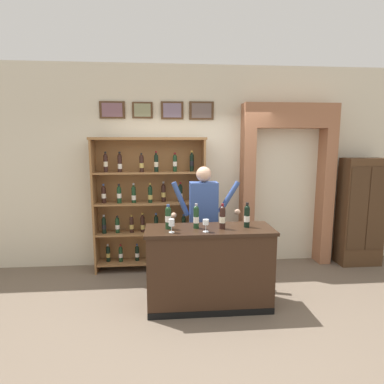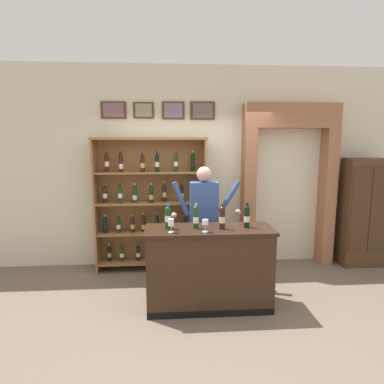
{
  "view_description": "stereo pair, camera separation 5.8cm",
  "coord_description": "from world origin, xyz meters",
  "px_view_note": "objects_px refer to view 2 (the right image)",
  "views": [
    {
      "loc": [
        -0.41,
        -3.8,
        2.07
      ],
      "look_at": [
        -0.07,
        0.25,
        1.42
      ],
      "focal_mm": 30.34,
      "sensor_mm": 36.0,
      "label": 1
    },
    {
      "loc": [
        -0.36,
        -3.8,
        2.07
      ],
      "look_at": [
        -0.07,
        0.25,
        1.42
      ],
      "focal_mm": 30.34,
      "sensor_mm": 36.0,
      "label": 2
    }
  ],
  "objects_px": {
    "wine_shelf": "(151,201)",
    "tasting_bottle_rosso": "(222,217)",
    "tasting_bottle_prosecco": "(168,217)",
    "shopkeeper": "(204,213)",
    "tasting_bottle_riserva": "(247,216)",
    "tasting_bottle_brunello": "(196,217)",
    "wine_glass_left": "(171,223)",
    "tasting_counter": "(209,268)",
    "wine_glass_spare": "(205,223)",
    "side_cabinet": "(363,212)"
  },
  "relations": [
    {
      "from": "wine_shelf",
      "to": "tasting_bottle_rosso",
      "type": "distance_m",
      "value": 1.62
    },
    {
      "from": "tasting_bottle_prosecco",
      "to": "tasting_bottle_rosso",
      "type": "relative_size",
      "value": 0.97
    },
    {
      "from": "wine_shelf",
      "to": "shopkeeper",
      "type": "xyz_separation_m",
      "value": [
        0.78,
        -0.66,
        -0.05
      ]
    },
    {
      "from": "shopkeeper",
      "to": "tasting_bottle_riserva",
      "type": "distance_m",
      "value": 0.78
    },
    {
      "from": "shopkeeper",
      "to": "tasting_bottle_rosso",
      "type": "relative_size",
      "value": 5.51
    },
    {
      "from": "tasting_bottle_brunello",
      "to": "wine_shelf",
      "type": "bearing_deg",
      "value": 115.5
    },
    {
      "from": "shopkeeper",
      "to": "wine_glass_left",
      "type": "bearing_deg",
      "value": -121.05
    },
    {
      "from": "tasting_counter",
      "to": "wine_glass_left",
      "type": "height_order",
      "value": "wine_glass_left"
    },
    {
      "from": "tasting_counter",
      "to": "wine_shelf",
      "type": "bearing_deg",
      "value": 120.83
    },
    {
      "from": "tasting_bottle_brunello",
      "to": "tasting_bottle_rosso",
      "type": "distance_m",
      "value": 0.32
    },
    {
      "from": "wine_shelf",
      "to": "tasting_bottle_prosecco",
      "type": "distance_m",
      "value": 1.31
    },
    {
      "from": "tasting_bottle_prosecco",
      "to": "wine_glass_left",
      "type": "distance_m",
      "value": 0.17
    },
    {
      "from": "tasting_bottle_rosso",
      "to": "wine_glass_spare",
      "type": "relative_size",
      "value": 2.08
    },
    {
      "from": "wine_glass_spare",
      "to": "side_cabinet",
      "type": "bearing_deg",
      "value": 26.29
    },
    {
      "from": "shopkeeper",
      "to": "tasting_bottle_riserva",
      "type": "bearing_deg",
      "value": -53.61
    },
    {
      "from": "side_cabinet",
      "to": "tasting_bottle_riserva",
      "type": "distance_m",
      "value": 2.56
    },
    {
      "from": "wine_glass_spare",
      "to": "tasting_counter",
      "type": "bearing_deg",
      "value": 67.39
    },
    {
      "from": "tasting_bottle_brunello",
      "to": "wine_glass_left",
      "type": "bearing_deg",
      "value": -151.96
    },
    {
      "from": "wine_shelf",
      "to": "tasting_bottle_riserva",
      "type": "height_order",
      "value": "wine_shelf"
    },
    {
      "from": "tasting_bottle_riserva",
      "to": "wine_glass_spare",
      "type": "xyz_separation_m",
      "value": [
        -0.53,
        -0.17,
        -0.04
      ]
    },
    {
      "from": "tasting_bottle_rosso",
      "to": "tasting_bottle_prosecco",
      "type": "bearing_deg",
      "value": 175.2
    },
    {
      "from": "tasting_bottle_prosecco",
      "to": "wine_glass_left",
      "type": "height_order",
      "value": "tasting_bottle_prosecco"
    },
    {
      "from": "side_cabinet",
      "to": "wine_glass_left",
      "type": "relative_size",
      "value": 11.1
    },
    {
      "from": "wine_glass_left",
      "to": "wine_glass_spare",
      "type": "height_order",
      "value": "wine_glass_left"
    },
    {
      "from": "tasting_counter",
      "to": "tasting_bottle_brunello",
      "type": "relative_size",
      "value": 5.11
    },
    {
      "from": "wine_shelf",
      "to": "wine_glass_left",
      "type": "xyz_separation_m",
      "value": [
        0.31,
        -1.44,
        0.01
      ]
    },
    {
      "from": "wine_shelf",
      "to": "tasting_bottle_riserva",
      "type": "xyz_separation_m",
      "value": [
        1.24,
        -1.28,
        0.04
      ]
    },
    {
      "from": "tasting_bottle_prosecco",
      "to": "tasting_bottle_riserva",
      "type": "relative_size",
      "value": 0.98
    },
    {
      "from": "wine_glass_spare",
      "to": "shopkeeper",
      "type": "bearing_deg",
      "value": 84.83
    },
    {
      "from": "side_cabinet",
      "to": "tasting_bottle_prosecco",
      "type": "height_order",
      "value": "side_cabinet"
    },
    {
      "from": "tasting_bottle_prosecco",
      "to": "tasting_bottle_brunello",
      "type": "xyz_separation_m",
      "value": [
        0.34,
        -0.0,
        -0.0
      ]
    },
    {
      "from": "tasting_bottle_brunello",
      "to": "tasting_bottle_rosso",
      "type": "xyz_separation_m",
      "value": [
        0.31,
        -0.05,
        0.0
      ]
    },
    {
      "from": "wine_shelf",
      "to": "tasting_bottle_riserva",
      "type": "distance_m",
      "value": 1.78
    },
    {
      "from": "tasting_bottle_prosecco",
      "to": "wine_glass_left",
      "type": "bearing_deg",
      "value": -77.7
    },
    {
      "from": "tasting_counter",
      "to": "tasting_bottle_rosso",
      "type": "relative_size",
      "value": 5.03
    },
    {
      "from": "tasting_bottle_brunello",
      "to": "wine_glass_spare",
      "type": "height_order",
      "value": "tasting_bottle_brunello"
    },
    {
      "from": "wine_shelf",
      "to": "wine_glass_spare",
      "type": "distance_m",
      "value": 1.61
    },
    {
      "from": "tasting_counter",
      "to": "tasting_bottle_prosecco",
      "type": "distance_m",
      "value": 0.82
    },
    {
      "from": "side_cabinet",
      "to": "tasting_bottle_rosso",
      "type": "bearing_deg",
      "value": -153.9
    },
    {
      "from": "tasting_bottle_brunello",
      "to": "shopkeeper",
      "type": "bearing_deg",
      "value": 74.88
    },
    {
      "from": "side_cabinet",
      "to": "tasting_bottle_rosso",
      "type": "distance_m",
      "value": 2.86
    },
    {
      "from": "tasting_bottle_prosecco",
      "to": "tasting_bottle_rosso",
      "type": "bearing_deg",
      "value": -4.8
    },
    {
      "from": "tasting_bottle_brunello",
      "to": "wine_glass_left",
      "type": "distance_m",
      "value": 0.34
    },
    {
      "from": "shopkeeper",
      "to": "tasting_bottle_brunello",
      "type": "height_order",
      "value": "shopkeeper"
    },
    {
      "from": "tasting_counter",
      "to": "tasting_bottle_prosecco",
      "type": "height_order",
      "value": "tasting_bottle_prosecco"
    },
    {
      "from": "tasting_bottle_brunello",
      "to": "wine_glass_spare",
      "type": "xyz_separation_m",
      "value": [
        0.1,
        -0.17,
        -0.04
      ]
    },
    {
      "from": "wine_shelf",
      "to": "side_cabinet",
      "type": "xyz_separation_m",
      "value": [
        3.48,
        -0.08,
        -0.22
      ]
    },
    {
      "from": "shopkeeper",
      "to": "wine_shelf",
      "type": "bearing_deg",
      "value": 139.6
    },
    {
      "from": "wine_glass_left",
      "to": "shopkeeper",
      "type": "bearing_deg",
      "value": 58.95
    },
    {
      "from": "side_cabinet",
      "to": "shopkeeper",
      "type": "distance_m",
      "value": 2.77
    }
  ]
}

